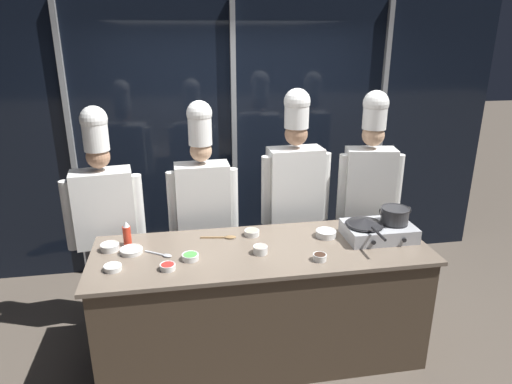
# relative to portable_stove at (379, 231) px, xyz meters

# --- Properties ---
(ground_plane) EXTENTS (24.00, 24.00, 0.00)m
(ground_plane) POSITION_rel_portable_stove_xyz_m (-0.91, -0.04, -0.97)
(ground_plane) COLOR brown
(window_wall_back) EXTENTS (5.52, 0.09, 2.70)m
(window_wall_back) POSITION_rel_portable_stove_xyz_m (-0.91, 1.55, 0.38)
(window_wall_back) COLOR black
(window_wall_back) RESTS_ON ground_plane
(demo_counter) EXTENTS (2.44, 0.84, 0.91)m
(demo_counter) POSITION_rel_portable_stove_xyz_m (-0.91, -0.04, -0.51)
(demo_counter) COLOR #4C3D2D
(demo_counter) RESTS_ON ground_plane
(portable_stove) EXTENTS (0.52, 0.36, 0.12)m
(portable_stove) POSITION_rel_portable_stove_xyz_m (0.00, 0.00, 0.00)
(portable_stove) COLOR #B2B5BA
(portable_stove) RESTS_ON demo_counter
(frying_pan) EXTENTS (0.29, 0.50, 0.05)m
(frying_pan) POSITION_rel_portable_stove_xyz_m (-0.12, -0.00, 0.08)
(frying_pan) COLOR #232326
(frying_pan) RESTS_ON portable_stove
(stock_pot) EXTENTS (0.24, 0.21, 0.12)m
(stock_pot) POSITION_rel_portable_stove_xyz_m (0.12, 0.00, 0.12)
(stock_pot) COLOR #333335
(stock_pot) RESTS_ON portable_stove
(squeeze_bottle_chili) EXTENTS (0.06, 0.06, 0.19)m
(squeeze_bottle_chili) POSITION_rel_portable_stove_xyz_m (-1.88, 0.19, 0.03)
(squeeze_bottle_chili) COLOR red
(squeeze_bottle_chili) RESTS_ON demo_counter
(prep_bowl_garlic) EXTENTS (0.12, 0.12, 0.04)m
(prep_bowl_garlic) POSITION_rel_portable_stove_xyz_m (-1.94, -0.18, -0.04)
(prep_bowl_garlic) COLOR white
(prep_bowl_garlic) RESTS_ON demo_counter
(prep_bowl_chicken) EXTENTS (0.16, 0.16, 0.04)m
(prep_bowl_chicken) POSITION_rel_portable_stove_xyz_m (-1.84, 0.06, -0.04)
(prep_bowl_chicken) COLOR white
(prep_bowl_chicken) RESTS_ON demo_counter
(prep_bowl_scallions) EXTENTS (0.12, 0.12, 0.04)m
(prep_bowl_scallions) POSITION_rel_portable_stove_xyz_m (-1.43, -0.12, -0.03)
(prep_bowl_scallions) COLOR white
(prep_bowl_scallions) RESTS_ON demo_counter
(prep_bowl_rice) EXTENTS (0.16, 0.16, 0.05)m
(prep_bowl_rice) POSITION_rel_portable_stove_xyz_m (-0.39, 0.08, -0.03)
(prep_bowl_rice) COLOR white
(prep_bowl_rice) RESTS_ON demo_counter
(prep_bowl_bell_pepper) EXTENTS (0.11, 0.11, 0.04)m
(prep_bowl_bell_pepper) POSITION_rel_portable_stove_xyz_m (-1.58, -0.23, -0.03)
(prep_bowl_bell_pepper) COLOR white
(prep_bowl_bell_pepper) RESTS_ON demo_counter
(prep_bowl_ginger) EXTENTS (0.12, 0.12, 0.04)m
(prep_bowl_ginger) POSITION_rel_portable_stove_xyz_m (-0.95, 0.20, -0.03)
(prep_bowl_ginger) COLOR white
(prep_bowl_ginger) RESTS_ON demo_counter
(prep_bowl_shrimp) EXTENTS (0.10, 0.10, 0.06)m
(prep_bowl_shrimp) POSITION_rel_portable_stove_xyz_m (-0.94, -0.11, -0.02)
(prep_bowl_shrimp) COLOR white
(prep_bowl_shrimp) RESTS_ON demo_counter
(prep_bowl_soy_glaze) EXTENTS (0.10, 0.10, 0.05)m
(prep_bowl_soy_glaze) POSITION_rel_portable_stove_xyz_m (-0.55, -0.28, -0.03)
(prep_bowl_soy_glaze) COLOR white
(prep_bowl_soy_glaze) RESTS_ON demo_counter
(prep_bowl_noodles) EXTENTS (0.14, 0.14, 0.05)m
(prep_bowl_noodles) POSITION_rel_portable_stove_xyz_m (-2.00, 0.13, -0.03)
(prep_bowl_noodles) COLOR white
(prep_bowl_noodles) RESTS_ON demo_counter
(serving_spoon_slotted) EXTENTS (0.28, 0.08, 0.02)m
(serving_spoon_slotted) POSITION_rel_portable_stove_xyz_m (-1.15, 0.19, -0.05)
(serving_spoon_slotted) COLOR olive
(serving_spoon_slotted) RESTS_ON demo_counter
(serving_spoon_solid) EXTENTS (0.20, 0.15, 0.02)m
(serving_spoon_solid) POSITION_rel_portable_stove_xyz_m (-1.62, -0.03, -0.05)
(serving_spoon_solid) COLOR #B2B5BA
(serving_spoon_solid) RESTS_ON demo_counter
(chef_head) EXTENTS (0.61, 0.30, 1.88)m
(chef_head) POSITION_rel_portable_stove_xyz_m (-2.08, 0.58, 0.09)
(chef_head) COLOR #4C4C51
(chef_head) RESTS_ON ground_plane
(chef_sous) EXTENTS (0.59, 0.25, 1.89)m
(chef_sous) POSITION_rel_portable_stove_xyz_m (-1.29, 0.66, 0.10)
(chef_sous) COLOR #2D3856
(chef_sous) RESTS_ON ground_plane
(chef_line) EXTENTS (0.61, 0.26, 1.97)m
(chef_line) POSITION_rel_portable_stove_xyz_m (-0.49, 0.68, 0.16)
(chef_line) COLOR #4C4C51
(chef_line) RESTS_ON ground_plane
(chef_pastry) EXTENTS (0.55, 0.29, 1.95)m
(chef_pastry) POSITION_rel_portable_stove_xyz_m (0.17, 0.61, 0.17)
(chef_pastry) COLOR #232326
(chef_pastry) RESTS_ON ground_plane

